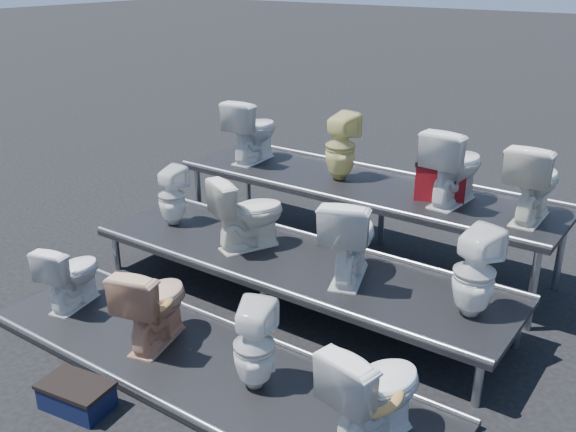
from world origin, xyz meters
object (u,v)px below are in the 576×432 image
Objects in this scene: step_stool at (77,397)px; toilet_3 at (375,391)px; toilet_2 at (254,346)px; toilet_6 at (350,237)px; toilet_1 at (154,303)px; toilet_5 at (248,212)px; toilet_7 at (475,273)px; toilet_8 at (252,130)px; toilet_10 at (454,165)px; red_crate at (441,180)px; toilet_9 at (341,147)px; toilet_0 at (71,274)px; toilet_11 at (534,181)px; toilet_4 at (172,196)px.

toilet_3 is at bearing 16.24° from step_stool.
toilet_2 is 1.37m from toilet_6.
toilet_1 is 1.76m from toilet_6.
toilet_3 reaches higher than toilet_2.
toilet_5 is (-2.09, 1.30, 0.38)m from toilet_3.
toilet_8 reaches higher than toilet_7.
toilet_3 is 1.01× the size of toilet_10.
toilet_2 is 1.44× the size of red_crate.
toilet_7 is (2.25, 0.00, 0.01)m from toilet_5.
toilet_1 is 2.62m from toilet_7.
toilet_6 is 1.54× the size of step_stool.
toilet_8 reaches higher than toilet_5.
toilet_6 is at bearing -155.44° from toilet_5.
red_crate is at bearing -167.05° from toilet_9.
toilet_8 is at bearing -50.63° from toilet_6.
toilet_10 is (2.61, 2.60, 0.86)m from toilet_0.
toilet_5 is 0.98× the size of toilet_11.
toilet_10 is 1.57× the size of red_crate.
toilet_0 is at bearing 11.89° from toilet_3.
toilet_8 is 1.01× the size of toilet_11.
toilet_1 is 1.47× the size of step_stool.
toilet_9 is at bearing -0.72° from toilet_11.
toilet_11 is at bearing -159.82° from toilet_4.
toilet_5 reaches higher than toilet_2.
toilet_1 is 3.54m from toilet_11.
toilet_10 is 3.95m from step_stool.
toilet_8 is at bearing -6.86° from toilet_7.
red_crate reaches higher than toilet_2.
toilet_11 reaches higher than toilet_9.
toilet_9 is 1.28m from toilet_10.
toilet_2 is at bearing 11.89° from toilet_3.
toilet_1 is at bearing -136.47° from red_crate.
toilet_10 reaches higher than toilet_11.
toilet_8 reaches higher than toilet_6.
toilet_7 is 3.49m from toilet_8.
toilet_7 reaches higher than toilet_2.
toilet_8 is at bearing 7.86° from toilet_9.
toilet_4 is at bearing -10.69° from toilet_3.
toilet_11 is (3.25, 0.00, -0.00)m from toilet_8.
toilet_6 is 1.61m from toilet_9.
toilet_2 is 0.91× the size of toilet_3.
toilet_4 is at bearing -66.12° from toilet_1.
step_stool is at bearing 36.64° from toilet_3.
toilet_10 is 1.04× the size of toilet_11.
toilet_1 is at bearing 106.67° from toilet_8.
toilet_10 reaches higher than red_crate.
toilet_4 is at bearing -49.66° from toilet_2.
red_crate reaches higher than toilet_5.
toilet_8 is at bearing -105.24° from toilet_0.
toilet_7 reaches higher than toilet_4.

